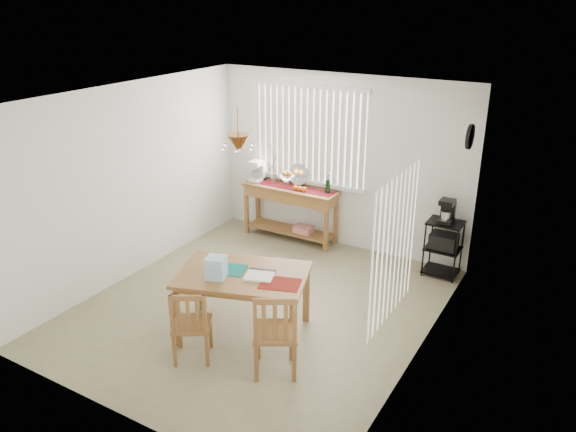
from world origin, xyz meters
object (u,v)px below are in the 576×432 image
Objects in this scene: dining_table at (243,280)px; cart_items at (447,211)px; wire_cart at (443,243)px; chair_right at (275,333)px; sideboard at (291,200)px; chair_left at (191,325)px.

cart_items is at bearing 58.96° from dining_table.
wire_cart is at bearing 58.88° from dining_table.
dining_table is 1.71× the size of chair_right.
dining_table is at bearing -121.12° from wire_cart.
sideboard reaches higher than dining_table.
wire_cart is 3.11m from chair_right.
chair_right is (-0.84, -3.00, -0.47)m from cart_items.
sideboard is 3.39m from chair_right.
sideboard reaches higher than chair_left.
dining_table is 0.76m from chair_left.
dining_table is (0.87, -2.56, 0.03)m from sideboard.
chair_right reaches higher than dining_table.
chair_left is at bearing -104.85° from dining_table.
wire_cart is 0.82× the size of chair_right.
sideboard is 2.41m from wire_cart.
cart_items is (0.00, 0.01, 0.46)m from wire_cart.
wire_cart is 0.93× the size of chair_left.
wire_cart is (2.41, -0.02, -0.17)m from sideboard.
chair_right is at bearing -105.73° from cart_items.
cart_items reaches higher than sideboard.
cart_items is 3.71m from chair_left.
chair_left is (-1.72, -3.25, -0.52)m from cart_items.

